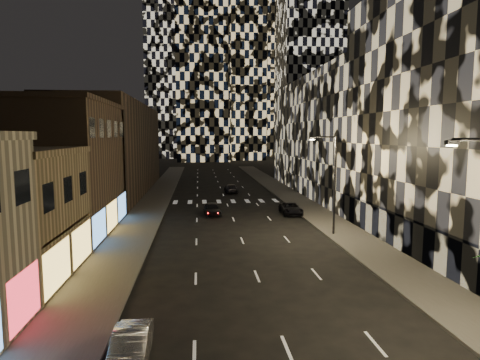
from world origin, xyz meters
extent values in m
cube|color=#47443F|center=(-10.00, 50.00, 0.07)|extent=(4.00, 120.00, 0.15)
cube|color=#47443F|center=(10.00, 50.00, 0.07)|extent=(4.00, 120.00, 0.15)
cube|color=#4C4C47|center=(-7.90, 50.00, 0.07)|extent=(0.20, 120.00, 0.15)
cube|color=#4C4C47|center=(7.90, 50.00, 0.07)|extent=(0.20, 120.00, 0.15)
cube|color=#4B3A2A|center=(-17.00, 33.50, 6.00)|extent=(10.00, 15.00, 12.00)
cube|color=#4B3A2A|center=(-17.00, 60.00, 7.00)|extent=(10.00, 40.00, 14.00)
cube|color=#383838|center=(12.30, 24.50, 1.50)|extent=(0.60, 25.00, 3.00)
cube|color=#232326|center=(20.00, 57.00, 9.00)|extent=(16.00, 40.00, 18.00)
cube|color=black|center=(35.00, 135.00, 50.00)|extent=(20.00, 20.00, 100.00)
cube|color=black|center=(-12.00, 165.00, 60.00)|extent=(24.00, 24.00, 120.00)
cube|color=black|center=(-2.00, 140.00, 47.50)|extent=(18.00, 18.00, 95.00)
cylinder|color=black|center=(7.50, 10.00, 9.05)|extent=(2.20, 0.14, 0.14)
cube|color=black|center=(6.40, 10.00, 8.93)|extent=(0.50, 0.25, 0.18)
cube|color=#FFEAB2|center=(6.40, 10.00, 8.81)|extent=(0.35, 0.18, 0.06)
cylinder|color=black|center=(8.60, 30.00, 4.65)|extent=(0.20, 0.20, 9.00)
cylinder|color=black|center=(7.50, 30.00, 9.05)|extent=(2.20, 0.14, 0.14)
cube|color=black|center=(6.40, 30.00, 8.93)|extent=(0.50, 0.25, 0.18)
cube|color=#FFEAB2|center=(6.40, 30.00, 8.81)|extent=(0.35, 0.18, 0.06)
imported|color=#A8A8AD|center=(-6.55, 10.46, 0.68)|extent=(1.48, 4.14, 1.36)
imported|color=black|center=(-2.23, 40.51, 0.73)|extent=(2.11, 4.41, 1.46)
imported|color=black|center=(1.43, 58.56, 0.68)|extent=(1.99, 4.74, 1.37)
imported|color=black|center=(6.95, 40.16, 0.67)|extent=(2.34, 4.87, 1.34)
camera|label=1|loc=(-3.72, -5.17, 9.23)|focal=30.00mm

